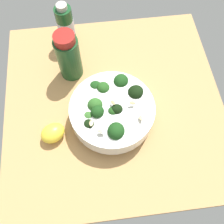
{
  "coord_description": "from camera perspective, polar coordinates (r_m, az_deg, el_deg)",
  "views": [
    {
      "loc": [
        -4.78,
        -34.59,
        65.6
      ],
      "look_at": [
        -1.15,
        -5.16,
        4.0
      ],
      "focal_mm": 40.51,
      "sensor_mm": 36.0,
      "label": 1
    }
  ],
  "objects": [
    {
      "name": "lemon_wedge",
      "position": [
        0.7,
        -13.21,
        -4.63
      ],
      "size": [
        8.31,
        7.74,
        4.59
      ],
      "primitive_type": "ellipsoid",
      "rotation": [
        0.0,
        0.0,
        3.62
      ],
      "color": "yellow",
      "rests_on": "ground_plane"
    },
    {
      "name": "bottle_short",
      "position": [
        0.75,
        -9.79,
        12.29
      ],
      "size": [
        6.88,
        6.88,
        16.1
      ],
      "color": "#194723",
      "rests_on": "ground_plane"
    },
    {
      "name": "bottle_tall",
      "position": [
        0.84,
        -10.39,
        18.63
      ],
      "size": [
        5.23,
        5.23,
        14.7
      ],
      "color": "#194723",
      "rests_on": "ground_plane"
    },
    {
      "name": "ground_plane",
      "position": [
        0.76,
        0.38,
        1.65
      ],
      "size": [
        63.51,
        63.51,
        3.76
      ],
      "primitive_type": "cube",
      "color": "tan"
    },
    {
      "name": "bowl_of_broccoli",
      "position": [
        0.68,
        -0.04,
        0.36
      ],
      "size": [
        22.64,
        22.64,
        9.85
      ],
      "color": "white",
      "rests_on": "ground_plane"
    }
  ]
}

